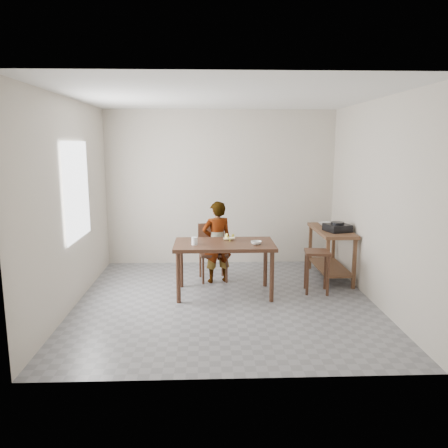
{
  "coord_description": "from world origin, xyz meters",
  "views": [
    {
      "loc": [
        -0.23,
        -5.66,
        2.11
      ],
      "look_at": [
        0.0,
        0.4,
        1.0
      ],
      "focal_mm": 35.0,
      "sensor_mm": 36.0,
      "label": 1
    }
  ],
  "objects_px": {
    "stool": "(317,272)",
    "prep_counter": "(331,254)",
    "dining_table": "(224,269)",
    "dining_chair": "(213,253)",
    "child": "(217,242)"
  },
  "relations": [
    {
      "from": "child",
      "to": "stool",
      "type": "bearing_deg",
      "value": 144.02
    },
    {
      "from": "dining_table",
      "to": "prep_counter",
      "type": "relative_size",
      "value": 1.17
    },
    {
      "from": "prep_counter",
      "to": "stool",
      "type": "distance_m",
      "value": 0.78
    },
    {
      "from": "prep_counter",
      "to": "stool",
      "type": "xyz_separation_m",
      "value": [
        -0.39,
        -0.67,
        -0.09
      ]
    },
    {
      "from": "dining_table",
      "to": "prep_counter",
      "type": "height_order",
      "value": "prep_counter"
    },
    {
      "from": "dining_table",
      "to": "prep_counter",
      "type": "bearing_deg",
      "value": 22.15
    },
    {
      "from": "child",
      "to": "dining_chair",
      "type": "distance_m",
      "value": 0.23
    },
    {
      "from": "stool",
      "to": "prep_counter",
      "type": "bearing_deg",
      "value": 59.94
    },
    {
      "from": "prep_counter",
      "to": "stool",
      "type": "relative_size",
      "value": 1.96
    },
    {
      "from": "prep_counter",
      "to": "stool",
      "type": "bearing_deg",
      "value": -120.06
    },
    {
      "from": "dining_table",
      "to": "dining_chair",
      "type": "xyz_separation_m",
      "value": [
        -0.15,
        0.67,
        0.06
      ]
    },
    {
      "from": "stool",
      "to": "child",
      "type": "bearing_deg",
      "value": 159.27
    },
    {
      "from": "prep_counter",
      "to": "child",
      "type": "distance_m",
      "value": 1.83
    },
    {
      "from": "stool",
      "to": "dining_chair",
      "type": "bearing_deg",
      "value": 156.72
    },
    {
      "from": "child",
      "to": "dining_chair",
      "type": "bearing_deg",
      "value": -74.2
    }
  ]
}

